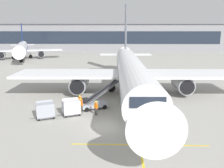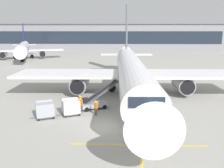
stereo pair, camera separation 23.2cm
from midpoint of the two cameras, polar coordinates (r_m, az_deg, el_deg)
The scene contains 14 objects.
ground_plane at distance 24.65m, azimuth -1.76°, elevation -10.41°, with size 600.00×600.00×0.00m, color #9E9B93.
parked_airplane at distance 36.55m, azimuth 4.84°, elevation 3.25°, with size 35.69×46.23×15.28m.
belt_loader at distance 30.07m, azimuth -3.84°, elevation -4.20°, with size 5.10×3.33×3.51m.
baggage_cart_lead at distance 28.19m, azimuth -9.70°, elevation -5.39°, with size 2.81×2.28×1.91m.
baggage_cart_second at distance 27.89m, azimuth -15.71°, elevation -5.90°, with size 2.81×2.28×1.91m.
ground_crew_by_loader at distance 28.88m, azimuth -7.43°, elevation -4.87°, with size 0.54×0.36×1.74m.
ground_crew_by_carts at distance 27.72m, azimuth -3.71°, elevation -5.55°, with size 0.45×0.43×1.74m.
ground_crew_marshaller at distance 30.20m, azimuth -7.62°, elevation -4.08°, with size 0.55×0.34×1.74m.
safety_cone_engine_keepout at distance 33.62m, azimuth -8.55°, elevation -3.59°, with size 0.54×0.54×0.62m.
safety_cone_wingtip at distance 34.53m, azimuth -7.40°, elevation -3.09°, with size 0.57×0.57×0.65m.
apron_guidance_line_lead_in at distance 36.54m, azimuth 4.78°, elevation -2.64°, with size 0.20×110.00×0.01m.
apron_guidance_line_stop_bar at distance 21.29m, azimuth 6.84°, elevation -14.44°, with size 12.00×0.20×0.01m.
terminal_building at distance 120.44m, azimuth -4.61°, elevation 11.28°, with size 122.13×22.49×13.16m.
distant_airplane at distance 88.10m, azimuth -20.68°, elevation 7.95°, with size 27.42×35.71×12.43m.
Camera 2 is at (1.71, -22.59, 9.73)m, focal length 37.80 mm.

